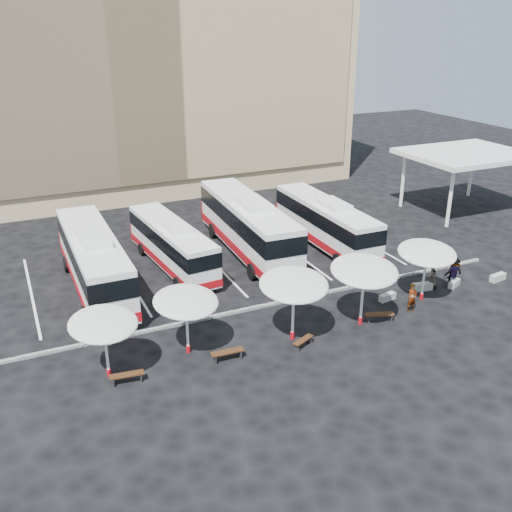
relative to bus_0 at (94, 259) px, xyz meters
name	(u,v)px	position (x,y,z in m)	size (l,w,h in m)	color
ground	(262,312)	(8.17, -7.02, -2.05)	(120.00, 120.00, 0.00)	black
sandstone_building	(122,53)	(8.17, 24.85, 10.58)	(42.00, 18.25, 29.60)	tan
service_canopy	(466,156)	(32.17, 2.98, 2.82)	(10.00, 8.00, 5.20)	white
curb_divider	(258,307)	(8.17, -6.52, -1.97)	(34.00, 0.25, 0.15)	black
bay_lines	(213,262)	(8.17, 0.98, -2.04)	(24.15, 12.00, 0.01)	white
bus_0	(94,259)	(0.00, 0.00, 0.00)	(2.98, 12.64, 4.01)	white
bus_1	(172,243)	(5.38, 1.37, -0.31)	(3.25, 10.90, 3.41)	white
bus_2	(247,224)	(11.09, 1.65, 0.12)	(3.57, 13.52, 4.25)	white
bus_3	(325,221)	(16.89, 0.54, -0.17)	(2.79, 11.63, 3.69)	white
sunshade_0	(103,324)	(-1.18, -9.81, 0.78)	(3.93, 3.96, 3.32)	white
sunshade_1	(186,302)	(2.92, -9.38, 0.84)	(3.94, 3.97, 3.40)	white
sunshade_2	(294,285)	(8.37, -10.41, 1.14)	(4.33, 4.36, 3.75)	white
sunshade_3	(364,271)	(12.55, -10.59, 1.20)	(4.51, 4.54, 3.82)	white
sunshade_4	(427,253)	(17.65, -9.60, 0.98)	(4.48, 4.50, 3.57)	white
wood_bench_0	(127,376)	(-0.52, -10.73, -1.68)	(1.62, 0.61, 0.48)	#321A0B
wood_bench_1	(227,353)	(4.46, -10.88, -1.66)	(1.67, 0.52, 0.51)	#321A0B
wood_bench_2	(303,341)	(8.51, -11.33, -1.73)	(1.39, 0.89, 0.42)	#321A0B
wood_bench_3	(380,315)	(13.69, -10.80, -1.67)	(1.68, 0.96, 0.50)	#321A0B
conc_bench_0	(387,297)	(15.69, -8.83, -1.84)	(1.12, 0.37, 0.42)	gray
conc_bench_1	(422,287)	(18.51, -8.61, -1.81)	(1.28, 0.43, 0.48)	gray
conc_bench_2	(454,284)	(20.72, -9.04, -1.84)	(1.09, 0.36, 0.41)	gray
conc_bench_3	(498,277)	(23.92, -9.53, -1.82)	(1.20, 0.40, 0.45)	gray
passenger_0	(412,298)	(16.07, -10.55, -1.17)	(0.64, 0.42, 1.75)	black
passenger_1	(432,277)	(19.20, -8.62, -1.25)	(0.78, 0.61, 1.60)	black
passenger_2	(453,270)	(20.94, -8.54, -1.11)	(1.09, 0.46, 1.87)	black
passenger_3	(453,271)	(20.70, -8.84, -1.08)	(1.25, 0.72, 1.93)	black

